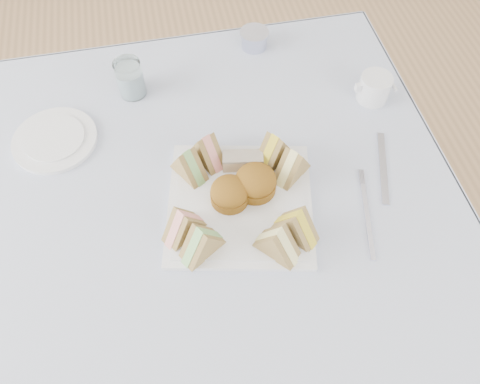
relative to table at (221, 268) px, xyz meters
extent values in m
plane|color=#9E7751|center=(0.00, 0.00, -0.37)|extent=(4.00, 4.00, 0.00)
cube|color=brown|center=(0.00, 0.00, 0.00)|extent=(0.90, 0.90, 0.74)
cube|color=silver|center=(0.00, 0.00, 0.37)|extent=(1.02, 1.02, 0.01)
cube|color=silver|center=(0.05, -0.03, 0.38)|extent=(0.35, 0.35, 0.01)
cylinder|color=brown|center=(0.03, -0.02, 0.41)|extent=(0.10, 0.10, 0.05)
cylinder|color=brown|center=(0.08, -0.01, 0.42)|extent=(0.10, 0.10, 0.06)
cube|color=tan|center=(0.07, 0.05, 0.41)|extent=(0.09, 0.05, 0.04)
cylinder|color=silver|center=(-0.32, 0.21, 0.38)|extent=(0.22, 0.22, 0.01)
cylinder|color=white|center=(-0.14, 0.33, 0.42)|extent=(0.08, 0.08, 0.09)
cylinder|color=silver|center=(0.18, 0.43, 0.40)|extent=(0.08, 0.08, 0.04)
cube|color=silver|center=(0.37, 0.00, 0.38)|extent=(0.07, 0.19, 0.00)
cube|color=silver|center=(0.29, -0.12, 0.38)|extent=(0.05, 0.17, 0.00)
cylinder|color=silver|center=(0.42, 0.20, 0.41)|extent=(0.08, 0.08, 0.06)
camera|label=1|loc=(-0.05, -0.52, 1.20)|focal=35.00mm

